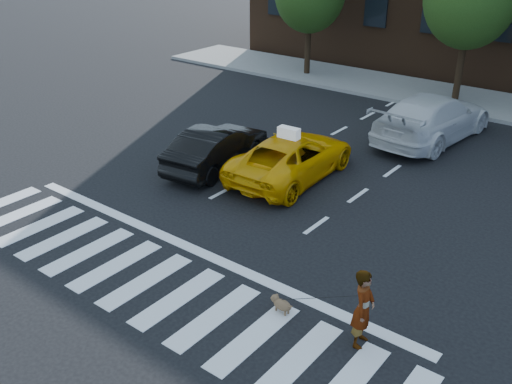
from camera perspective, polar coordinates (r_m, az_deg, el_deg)
ground at (r=12.82m, az=-10.97°, el=-8.74°), size 120.00×120.00×0.00m
crosswalk at (r=12.81m, az=-10.97°, el=-8.72°), size 13.00×2.40×0.01m
stop_line at (r=13.71m, az=-6.00°, el=-5.82°), size 12.00×0.30×0.01m
sidewalk_far at (r=26.51m, az=18.60°, el=9.01°), size 30.00×4.00×0.15m
taxi at (r=17.18m, az=3.61°, el=3.54°), size 2.41×4.84×1.32m
black_sedan at (r=17.86m, az=-3.95°, el=4.46°), size 1.93×4.22×1.34m
white_suv at (r=21.05m, az=17.24°, el=7.13°), size 2.78×5.81×1.63m
woman at (r=10.68m, az=10.68°, el=-11.37°), size 0.48×0.64×1.58m
dog at (r=11.63m, az=2.49°, el=-11.10°), size 0.57×0.26×0.32m
taxi_sign at (r=16.73m, az=3.30°, el=5.93°), size 0.66×0.31×0.32m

